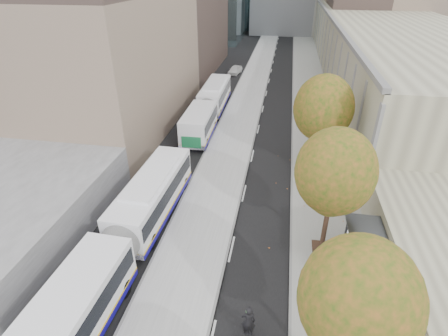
% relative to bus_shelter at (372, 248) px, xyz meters
% --- Properties ---
extents(bus_platform, '(4.25, 150.00, 0.15)m').
position_rel_bus_shelter_xyz_m(bus_platform, '(-9.56, 24.04, -2.11)').
color(bus_platform, '#A2A2A2').
rests_on(bus_platform, ground).
extents(sidewalk, '(4.75, 150.00, 0.08)m').
position_rel_bus_shelter_xyz_m(sidewalk, '(-1.56, 24.04, -2.15)').
color(sidewalk, gray).
rests_on(sidewalk, ground).
extents(building_tan, '(18.00, 92.00, 8.00)m').
position_rel_bus_shelter_xyz_m(building_tan, '(9.81, 53.04, 1.81)').
color(building_tan, gray).
rests_on(building_tan, ground).
extents(bus_shelter, '(1.90, 4.40, 2.53)m').
position_rel_bus_shelter_xyz_m(bus_shelter, '(0.00, 0.00, 0.00)').
color(bus_shelter, '#383A3F').
rests_on(bus_shelter, sidewalk).
extents(tree_b, '(4.00, 4.00, 6.97)m').
position_rel_bus_shelter_xyz_m(tree_b, '(-2.09, -5.96, 2.85)').
color(tree_b, black).
rests_on(tree_b, sidewalk).
extents(tree_c, '(4.20, 4.20, 7.28)m').
position_rel_bus_shelter_xyz_m(tree_c, '(-2.09, 2.04, 3.06)').
color(tree_c, black).
rests_on(tree_c, sidewalk).
extents(tree_d, '(4.40, 4.40, 7.60)m').
position_rel_bus_shelter_xyz_m(tree_d, '(-2.09, 11.04, 3.28)').
color(tree_d, black).
rests_on(tree_d, sidewalk).
extents(bus_near, '(2.94, 16.66, 2.77)m').
position_rel_bus_shelter_xyz_m(bus_near, '(-13.09, -0.14, -0.68)').
color(bus_near, white).
rests_on(bus_near, ground).
extents(bus_far, '(2.77, 16.67, 2.77)m').
position_rel_bus_shelter_xyz_m(bus_far, '(-12.93, 20.97, -0.67)').
color(bus_far, white).
rests_on(bus_far, ground).
extents(cyclist, '(0.66, 1.72, 2.15)m').
position_rel_bus_shelter_xyz_m(cyclist, '(-5.74, -4.60, -1.39)').
color(cyclist, black).
rests_on(cyclist, ground).
extents(distant_car, '(2.14, 3.95, 1.27)m').
position_rel_bus_shelter_xyz_m(distant_car, '(-12.86, 40.05, -1.55)').
color(distant_car, silver).
rests_on(distant_car, ground).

